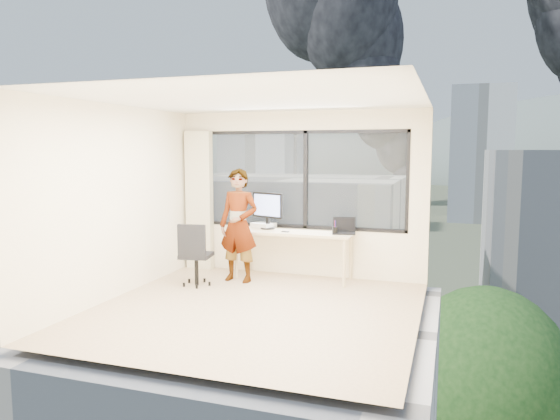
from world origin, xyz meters
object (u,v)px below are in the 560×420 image
at_px(person, 239,225).
at_px(game_console, 264,225).
at_px(laptop, 344,226).
at_px(desk, 293,255).
at_px(monitor, 268,210).
at_px(handbag, 348,225).
at_px(chair, 196,253).

height_order(person, game_console, person).
distance_m(game_console, laptop, 1.37).
height_order(desk, monitor, monitor).
xyz_separation_m(desk, laptop, (0.79, -0.01, 0.48)).
height_order(game_console, laptop, laptop).
xyz_separation_m(person, monitor, (0.29, 0.49, 0.18)).
xyz_separation_m(desk, handbag, (0.80, 0.22, 0.47)).
xyz_separation_m(game_console, laptop, (1.35, -0.20, 0.07)).
bearing_deg(chair, monitor, 40.51).
bearing_deg(game_console, person, -88.93).
bearing_deg(person, handbag, 26.51).
xyz_separation_m(chair, handbag, (2.05, 1.05, 0.37)).
xyz_separation_m(desk, monitor, (-0.46, 0.10, 0.67)).
height_order(chair, game_console, chair).
relative_size(chair, handbag, 3.93).
xyz_separation_m(person, game_console, (0.19, 0.58, -0.07)).
bearing_deg(chair, laptop, 12.79).
bearing_deg(handbag, chair, -171.99).
relative_size(desk, game_console, 5.44).
bearing_deg(game_console, chair, -105.03).
bearing_deg(game_console, monitor, -22.96).
bearing_deg(game_console, handbag, 20.02).
xyz_separation_m(game_console, handbag, (1.36, 0.03, 0.05)).
relative_size(person, laptop, 4.78).
bearing_deg(chair, handbag, 18.04).
height_order(chair, laptop, laptop).
bearing_deg(chair, desk, 24.58).
relative_size(monitor, handbag, 2.41).
xyz_separation_m(chair, monitor, (0.79, 0.93, 0.56)).
bearing_deg(desk, chair, -146.32).
bearing_deg(desk, game_console, 161.34).
relative_size(monitor, laptop, 1.63).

